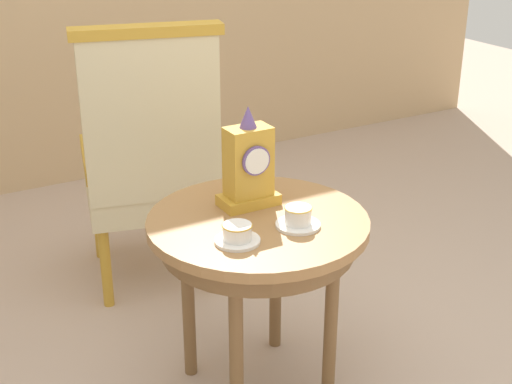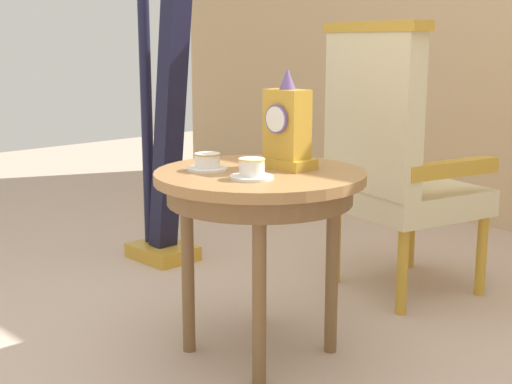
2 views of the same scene
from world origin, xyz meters
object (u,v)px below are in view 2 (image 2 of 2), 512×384
Objects in this scene: side_table at (260,194)px; mantel_clock at (287,129)px; teacup_left at (207,162)px; teacup_right at (252,170)px; harp at (163,115)px; armchair at (392,157)px.

side_table is 0.24m from mantel_clock.
teacup_right is at bearing 0.44° from teacup_left.
harp is at bearing 164.25° from mantel_clock.
teacup_left is 1.08m from harp.
teacup_left is 0.21m from teacup_right.
harp reaches higher than teacup_left.
side_table is at bearing -21.01° from harp.
teacup_right is 0.25m from mantel_clock.
teacup_right is (0.08, -0.11, 0.11)m from side_table.
armchair is at bearing 95.07° from mantel_clock.
mantel_clock reaches higher than teacup_right.
teacup_left is 0.29m from mantel_clock.
mantel_clock is (0.02, 0.10, 0.21)m from side_table.
mantel_clock is 0.74m from armchair.
harp reaches higher than side_table.
mantel_clock is at bearing -15.75° from harp.
harp is at bearing 150.72° from teacup_left.
teacup_right reaches higher than teacup_left.
teacup_right reaches higher than side_table.
teacup_right is 0.08× the size of harp.
teacup_right is at bearing -76.03° from mantel_clock.
mantel_clock is 0.29× the size of armchair.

